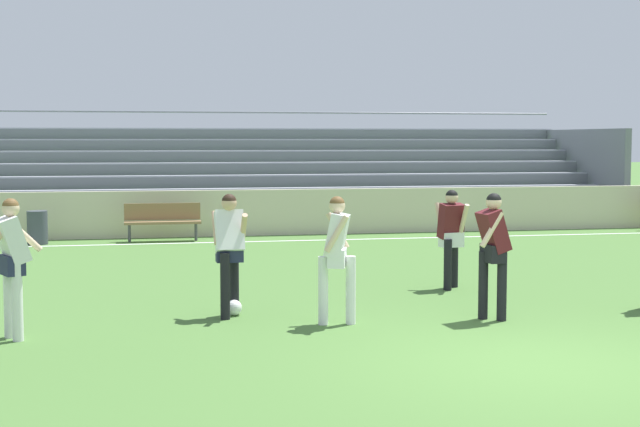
# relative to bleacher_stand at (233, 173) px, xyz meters

# --- Properties ---
(ground_plane) EXTENTS (160.00, 160.00, 0.00)m
(ground_plane) POSITION_rel_bleacher_stand_xyz_m (1.45, -17.42, -1.44)
(ground_plane) COLOR #477033
(field_line_sideline) EXTENTS (44.00, 0.12, 0.01)m
(field_line_sideline) POSITION_rel_bleacher_stand_xyz_m (1.45, -5.02, -1.44)
(field_line_sideline) COLOR white
(field_line_sideline) RESTS_ON ground
(sideline_wall) EXTENTS (48.00, 0.16, 1.16)m
(sideline_wall) POSITION_rel_bleacher_stand_xyz_m (1.45, -3.62, -0.86)
(sideline_wall) COLOR beige
(sideline_wall) RESTS_ON ground
(bleacher_stand) EXTENTS (22.11, 5.62, 3.31)m
(bleacher_stand) POSITION_rel_bleacher_stand_xyz_m (0.00, 0.00, 0.00)
(bleacher_stand) COLOR #9EA3AD
(bleacher_stand) RESTS_ON ground
(bench_near_bin) EXTENTS (1.80, 0.40, 0.90)m
(bench_near_bin) POSITION_rel_bleacher_stand_xyz_m (-2.14, -4.46, -0.90)
(bench_near_bin) COLOR olive
(bench_near_bin) RESTS_ON ground
(trash_bin) EXTENTS (0.47, 0.47, 0.78)m
(trash_bin) POSITION_rel_bleacher_stand_xyz_m (-5.00, -4.58, -1.05)
(trash_bin) COLOR #3D424C
(trash_bin) RESTS_ON ground
(player_white_wide_right) EXTENTS (0.49, 0.59, 1.68)m
(player_white_wide_right) POSITION_rel_bleacher_stand_xyz_m (-0.20, -14.92, -0.44)
(player_white_wide_right) COLOR white
(player_white_wide_right) RESTS_ON ground
(player_white_wide_left) EXTENTS (0.44, 0.62, 1.68)m
(player_white_wide_left) POSITION_rel_bleacher_stand_xyz_m (-1.52, -14.14, -0.44)
(player_white_wide_left) COLOR black
(player_white_wide_left) RESTS_ON ground
(player_dark_trailing_run) EXTENTS (0.53, 0.45, 1.71)m
(player_dark_trailing_run) POSITION_rel_bleacher_stand_xyz_m (1.91, -15.05, -0.42)
(player_dark_trailing_run) COLOR black
(player_dark_trailing_run) RESTS_ON ground
(player_dark_on_ball) EXTENTS (0.44, 0.55, 1.61)m
(player_dark_on_ball) POSITION_rel_bleacher_stand_xyz_m (2.24, -12.47, -0.49)
(player_dark_on_ball) COLOR black
(player_dark_on_ball) RESTS_ON ground
(player_white_dropping_back) EXTENTS (0.70, 0.51, 1.72)m
(player_white_dropping_back) POSITION_rel_bleacher_stand_xyz_m (-4.24, -15.03, -0.41)
(player_white_dropping_back) COLOR white
(player_white_dropping_back) RESTS_ON ground
(soccer_ball) EXTENTS (0.22, 0.22, 0.22)m
(soccer_ball) POSITION_rel_bleacher_stand_xyz_m (-1.46, -14.06, -1.33)
(soccer_ball) COLOR white
(soccer_ball) RESTS_ON ground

